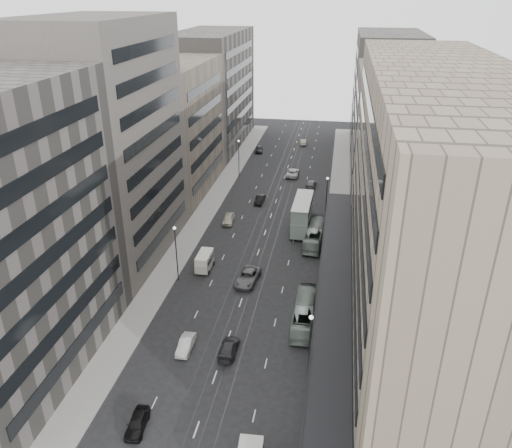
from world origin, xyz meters
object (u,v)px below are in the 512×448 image
Objects in this scene: bus_near at (305,313)px; double_decker at (302,214)px; bus_far at (315,235)px; sedan_0 at (137,423)px; sedan_1 at (186,345)px; panel_van at (205,261)px; sedan_2 at (248,277)px.

double_decker is at bearing -83.58° from bus_near.
bus_far is 2.67× the size of sedan_0.
sedan_1 is at bearing -105.83° from double_decker.
bus_far is at bearing 35.96° from panel_van.
double_decker is at bearing 78.06° from sedan_2.
sedan_2 is (-8.53, 8.03, -0.63)m from bus_near.
sedan_2 is at bearing -42.50° from bus_near.
bus_near is 0.97× the size of bus_far.
bus_near is 21.52m from bus_far.
bus_near reaches higher than sedan_1.
bus_near is 14.74m from sedan_1.
sedan_1 is at bearing 71.12° from bus_far.
sedan_2 is at bearing 74.23° from sedan_0.
sedan_2 is at bearing -19.21° from panel_van.
bus_near is 2.54× the size of sedan_1.
double_decker is at bearing 72.12° from sedan_1.
sedan_2 reaches higher than sedan_0.
double_decker reaches higher than panel_van.
bus_far is at bearing 65.26° from sedan_1.
sedan_0 is at bearing -87.36° from panel_van.
bus_near reaches higher than sedan_0.
panel_van is at bearing 88.25° from sedan_0.
panel_van is 29.30m from sedan_0.
bus_far is 2.57× the size of panel_van.
double_decker is (-2.57, 4.46, 1.46)m from bus_far.
panel_van reaches higher than sedan_0.
bus_far is 31.54m from sedan_1.
bus_far reaches higher than sedan_2.
double_decker reaches higher than bus_far.
double_decker is 34.90m from sedan_1.
bus_far is 1.84× the size of sedan_2.
bus_near is 26.15m from double_decker.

